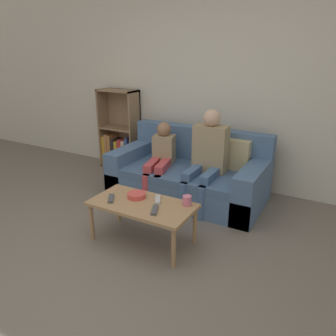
{
  "coord_description": "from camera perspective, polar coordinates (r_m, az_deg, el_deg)",
  "views": [
    {
      "loc": [
        1.66,
        -1.6,
        1.73
      ],
      "look_at": [
        0.09,
        1.2,
        0.56
      ],
      "focal_mm": 35.0,
      "sensor_mm": 36.0,
      "label": 1
    }
  ],
  "objects": [
    {
      "name": "ground_plane",
      "position": [
        2.88,
        -14.11,
        -17.62
      ],
      "size": [
        22.0,
        22.0,
        0.0
      ],
      "primitive_type": "plane",
      "color": "#70665B"
    },
    {
      "name": "wall_back",
      "position": [
        4.37,
        6.97,
        14.24
      ],
      "size": [
        12.0,
        0.06,
        2.6
      ],
      "color": "beige",
      "rests_on": "ground_plane"
    },
    {
      "name": "couch",
      "position": [
        4.03,
        3.81,
        -1.35
      ],
      "size": [
        1.83,
        0.93,
        0.8
      ],
      "color": "#4C6B93",
      "rests_on": "ground_plane"
    },
    {
      "name": "bookshelf",
      "position": [
        5.06,
        -8.36,
        4.82
      ],
      "size": [
        0.6,
        0.28,
        1.18
      ],
      "color": "#8E7051",
      "rests_on": "ground_plane"
    },
    {
      "name": "coffee_table",
      "position": [
        3.05,
        -4.5,
        -6.85
      ],
      "size": [
        0.96,
        0.5,
        0.4
      ],
      "color": "#A87F56",
      "rests_on": "ground_plane"
    },
    {
      "name": "person_adult",
      "position": [
        3.74,
        6.97,
        2.62
      ],
      "size": [
        0.39,
        0.64,
        1.1
      ],
      "rotation": [
        0.0,
        0.0,
        0.02
      ],
      "color": "#476693",
      "rests_on": "ground_plane"
    },
    {
      "name": "person_child",
      "position": [
        3.99,
        -1.25,
        2.11
      ],
      "size": [
        0.38,
        0.67,
        0.89
      ],
      "rotation": [
        0.0,
        0.0,
        0.23
      ],
      "color": "#C6474C",
      "rests_on": "ground_plane"
    },
    {
      "name": "cup_near",
      "position": [
        2.97,
        3.33,
        -5.66
      ],
      "size": [
        0.08,
        0.08,
        0.09
      ],
      "color": "pink",
      "rests_on": "coffee_table"
    },
    {
      "name": "tv_remote_0",
      "position": [
        3.13,
        -9.9,
        -5.24
      ],
      "size": [
        0.14,
        0.17,
        0.02
      ],
      "rotation": [
        0.0,
        0.0,
        0.6
      ],
      "color": "#47474C",
      "rests_on": "coffee_table"
    },
    {
      "name": "tv_remote_1",
      "position": [
        2.88,
        -2.35,
        -7.31
      ],
      "size": [
        0.11,
        0.17,
        0.02
      ],
      "rotation": [
        0.0,
        0.0,
        0.42
      ],
      "color": "#47474C",
      "rests_on": "coffee_table"
    },
    {
      "name": "tv_remote_2",
      "position": [
        3.06,
        -1.78,
        -5.51
      ],
      "size": [
        0.13,
        0.17,
        0.02
      ],
      "rotation": [
        0.0,
        0.0,
        0.53
      ],
      "color": "#B7B7BC",
      "rests_on": "coffee_table"
    },
    {
      "name": "snack_bowl",
      "position": [
        3.14,
        -5.48,
        -4.74
      ],
      "size": [
        0.18,
        0.18,
        0.05
      ],
      "color": "#DB4C47",
      "rests_on": "coffee_table"
    }
  ]
}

